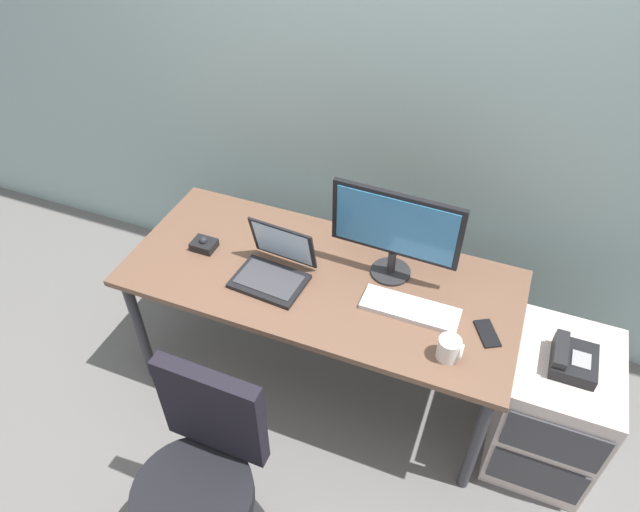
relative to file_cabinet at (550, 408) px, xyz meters
The scene contains 12 objects.
ground_plane 1.14m from the file_cabinet, behind, with size 8.00×8.00×0.00m, color #646160.
back_wall 1.71m from the file_cabinet, 145.15° to the left, with size 6.00×0.10×2.80m, color #8FA9A7.
desk 1.14m from the file_cabinet, behind, with size 1.76×0.77×0.71m.
file_cabinet is the anchor object (origin of this frame).
desk_phone 0.36m from the file_cabinet, 116.78° to the right, with size 0.17×0.20×0.09m.
office_chair 1.50m from the file_cabinet, 142.50° to the right, with size 0.52×0.52×0.95m.
monitor_main 1.04m from the file_cabinet, 168.72° to the left, with size 0.56×0.18×0.43m.
keyboard 0.78m from the file_cabinet, behind, with size 0.41×0.14×0.03m.
laptop 1.35m from the file_cabinet, behind, with size 0.33×0.30×0.24m.
trackball_mouse 1.72m from the file_cabinet, behind, with size 0.11×0.09×0.07m.
coffee_mug 0.67m from the file_cabinet, 155.73° to the right, with size 0.10×0.09×0.10m.
cell_phone 0.52m from the file_cabinet, behind, with size 0.07×0.14×0.01m, color black.
Camera 1 is at (0.68, -1.70, 2.49)m, focal length 32.13 mm.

